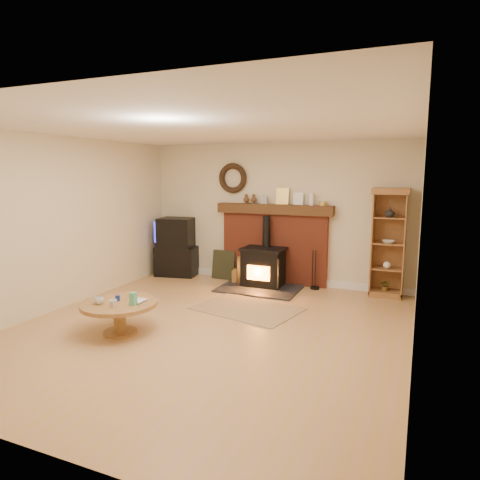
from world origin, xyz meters
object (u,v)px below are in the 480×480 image
at_px(tv_unit, 177,248).
at_px(curio_cabinet, 388,243).
at_px(coffee_table, 119,308).
at_px(wood_stove, 263,268).

distance_m(tv_unit, curio_cabinet, 4.04).
bearing_deg(curio_cabinet, tv_unit, -178.80).
xyz_separation_m(curio_cabinet, coffee_table, (-3.02, -3.14, -0.57)).
xyz_separation_m(wood_stove, tv_unit, (-1.92, 0.20, 0.21)).
distance_m(curio_cabinet, coffee_table, 4.39).
xyz_separation_m(tv_unit, curio_cabinet, (4.02, 0.08, 0.35)).
relative_size(tv_unit, coffee_table, 1.19).
relative_size(wood_stove, tv_unit, 1.20).
height_order(wood_stove, curio_cabinet, curio_cabinet).
height_order(tv_unit, coffee_table, tv_unit).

